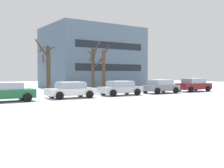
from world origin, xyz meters
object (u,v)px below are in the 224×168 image
object	(u,v)px
parked_car_silver	(120,88)
parked_car_gray	(161,86)
parked_car_green	(7,92)
parked_car_white	(71,90)
parked_car_maroon	(194,85)

from	to	relation	value
parked_car_silver	parked_car_gray	bearing A→B (deg)	-1.07
parked_car_green	parked_car_gray	xyz separation A→B (m)	(15.35, -0.09, 0.00)
parked_car_green	parked_car_silver	xyz separation A→B (m)	(10.24, 0.00, -0.03)
parked_car_white	parked_car_maroon	distance (m)	15.36
parked_car_white	parked_car_maroon	bearing A→B (deg)	-0.89
parked_car_gray	parked_car_maroon	xyz separation A→B (m)	(5.12, -0.10, 0.05)
parked_car_green	parked_car_maroon	world-z (taller)	parked_car_maroon
parked_car_gray	parked_car_green	bearing A→B (deg)	179.66
parked_car_silver	parked_car_maroon	world-z (taller)	parked_car_maroon
parked_car_green	parked_car_white	world-z (taller)	parked_car_green
parked_car_gray	parked_car_maroon	bearing A→B (deg)	-1.13
parked_car_silver	parked_car_maroon	xyz separation A→B (m)	(10.24, -0.20, 0.07)
parked_car_green	parked_car_white	size ratio (longest dim) A/B	0.94
parked_car_green	parked_car_maroon	bearing A→B (deg)	-0.54
parked_car_silver	parked_car_gray	distance (m)	5.12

